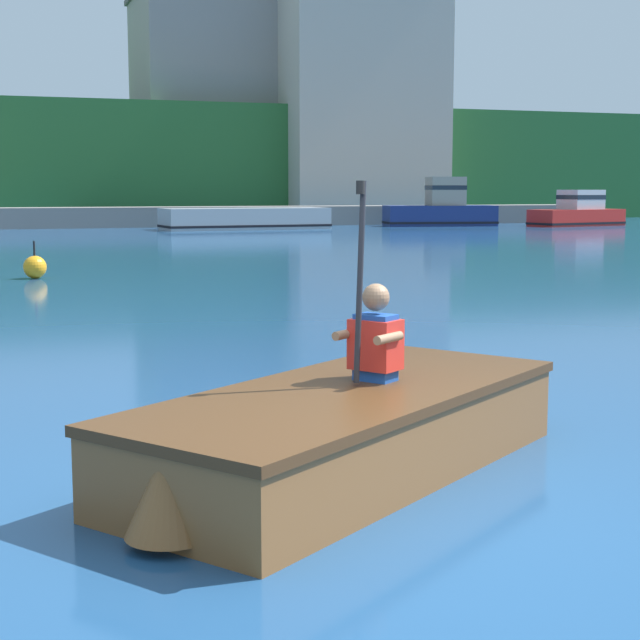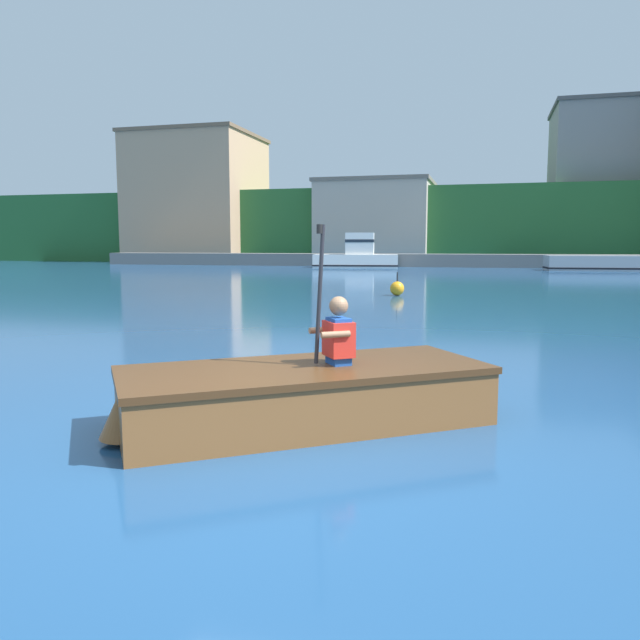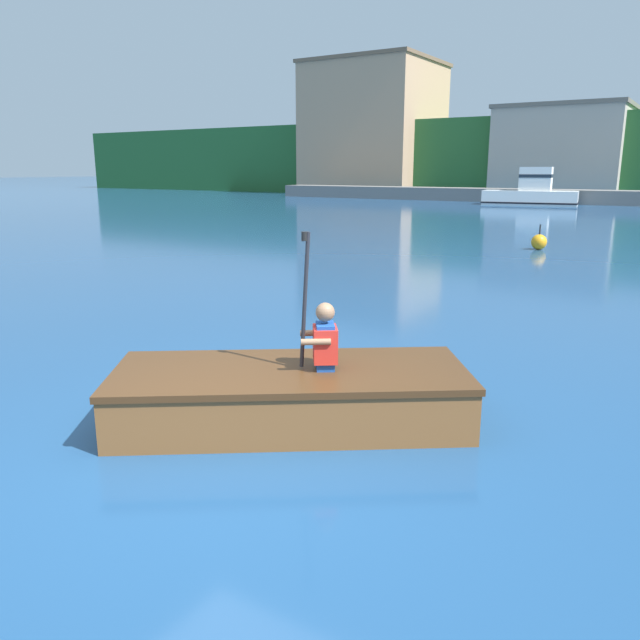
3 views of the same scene
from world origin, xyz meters
TOP-DOWN VIEW (x-y plane):
  - ground_plane at (0.00, 0.00)m, footprint 300.00×300.00m
  - shoreline_ridge at (0.00, 56.49)m, footprint 120.00×20.00m
  - waterfront_apartment_right at (11.62, 52.44)m, footprint 10.50×8.43m
  - waterfront_tower_far at (17.88, 50.19)m, footprint 9.04×11.80m
  - marina_dock at (0.00, 40.80)m, footprint 55.10×2.40m
  - moored_boat_dock_west_inner at (24.33, 35.38)m, footprint 5.11×2.77m
  - moored_boat_dock_center_near at (18.20, 37.33)m, footprint 5.40×2.61m
  - moored_boat_dock_center_far at (8.58, 36.69)m, footprint 7.31×2.87m
  - rowboat_foreground at (-0.02, 0.88)m, footprint 3.33×2.88m
  - person_paddler at (0.27, 1.09)m, footprint 0.45×0.45m
  - channel_buoy at (-1.13, 14.98)m, footprint 0.44×0.44m

SIDE VIEW (x-z plane):
  - ground_plane at x=0.00m, z-range 0.00..0.00m
  - channel_buoy at x=-1.13m, z-range -0.14..0.58m
  - rowboat_foreground at x=-0.02m, z-range 0.03..0.55m
  - moored_boat_dock_center_far at x=8.58m, z-range -0.03..0.87m
  - marina_dock at x=0.00m, z-range 0.00..0.90m
  - moored_boat_dock_west_inner at x=24.33m, z-range -0.23..1.45m
  - moored_boat_dock_center_near at x=18.20m, z-range -0.37..1.91m
  - person_paddler at x=0.27m, z-range 0.18..1.41m
  - shoreline_ridge at x=0.00m, z-range 0.00..6.23m
  - waterfront_apartment_right at x=11.62m, z-range 0.01..12.88m
  - waterfront_tower_far at x=17.88m, z-range 0.01..13.78m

